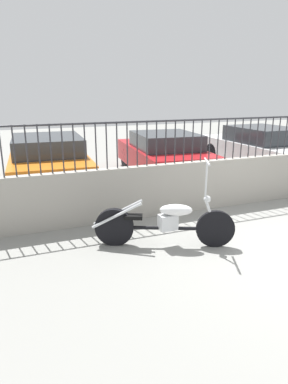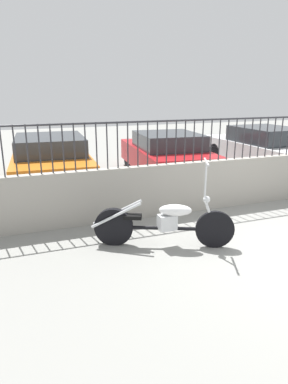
{
  "view_description": "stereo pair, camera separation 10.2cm",
  "coord_description": "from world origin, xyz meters",
  "px_view_note": "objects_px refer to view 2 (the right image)",
  "views": [
    {
      "loc": [
        -4.06,
        -3.37,
        2.34
      ],
      "look_at": [
        -2.04,
        1.79,
        0.7
      ],
      "focal_mm": 32.0,
      "sensor_mm": 36.0,
      "label": 1
    },
    {
      "loc": [
        -3.97,
        -3.41,
        2.34
      ],
      "look_at": [
        -2.04,
        1.79,
        0.7
      ],
      "focal_mm": 32.0,
      "sensor_mm": 36.0,
      "label": 2
    }
  ],
  "objects_px": {
    "motorcycle_black": "(158,222)",
    "car_white": "(262,148)",
    "car_red": "(166,154)",
    "car_orange": "(51,161)"
  },
  "relations": [
    {
      "from": "car_orange",
      "to": "car_red",
      "type": "height_order",
      "value": "car_orange"
    },
    {
      "from": "car_red",
      "to": "car_white",
      "type": "bearing_deg",
      "value": -85.68
    },
    {
      "from": "car_white",
      "to": "motorcycle_black",
      "type": "bearing_deg",
      "value": 127.68
    },
    {
      "from": "motorcycle_black",
      "to": "car_red",
      "type": "distance_m",
      "value": 4.58
    },
    {
      "from": "motorcycle_black",
      "to": "car_orange",
      "type": "distance_m",
      "value": 4.21
    },
    {
      "from": "motorcycle_black",
      "to": "car_white",
      "type": "relative_size",
      "value": 0.49
    },
    {
      "from": "car_orange",
      "to": "car_white",
      "type": "xyz_separation_m",
      "value": [
        6.39,
        0.05,
        -0.02
      ]
    },
    {
      "from": "car_white",
      "to": "car_orange",
      "type": "bearing_deg",
      "value": 90.02
    },
    {
      "from": "car_red",
      "to": "car_white",
      "type": "relative_size",
      "value": 0.97
    },
    {
      "from": "car_red",
      "to": "car_orange",
      "type": "bearing_deg",
      "value": 96.96
    }
  ]
}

